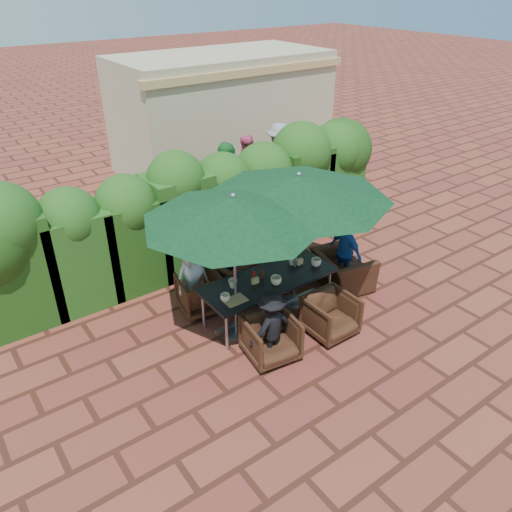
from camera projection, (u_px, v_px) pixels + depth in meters
ground at (273, 313)px, 8.64m from camera, size 80.00×80.00×0.00m
dining_table at (268, 282)px, 8.26m from camera, size 2.32×0.90×0.75m
umbrella_left at (233, 209)px, 7.09m from camera, size 2.72×2.72×2.46m
umbrella_right at (298, 187)px, 7.83m from camera, size 3.01×3.01×2.46m
chair_far_left at (200, 291)px, 8.58m from camera, size 0.83×0.79×0.74m
chair_far_mid at (234, 273)px, 9.02m from camera, size 0.96×0.92×0.83m
chair_far_right at (275, 257)px, 9.49m from camera, size 1.06×1.04×0.84m
chair_near_left at (271, 336)px, 7.50m from camera, size 0.83×0.80×0.76m
chair_near_right at (331, 314)px, 8.00m from camera, size 0.73×0.69×0.75m
chair_end_right at (343, 265)px, 9.20m from camera, size 0.87×1.14×0.90m
adult_far_left at (192, 277)px, 8.54m from camera, size 0.61×0.38×1.21m
adult_far_mid at (233, 260)px, 8.86m from camera, size 0.50×0.41×1.39m
adult_far_right at (271, 248)px, 9.41m from camera, size 0.64×0.45×1.24m
adult_near_left at (271, 326)px, 7.39m from camera, size 0.76×0.38×1.16m
adult_end_right at (346, 252)px, 9.19m from camera, size 0.41×0.79×1.32m
child_left at (219, 277)px, 8.89m from camera, size 0.34×0.30×0.84m
child_right at (258, 266)px, 9.32m from camera, size 0.31×0.27×0.74m
pedestrian_a at (227, 175)px, 12.20m from camera, size 1.63×0.99×1.65m
pedestrian_b at (246, 169)px, 12.53m from camera, size 0.93×0.76×1.68m
pedestrian_c at (279, 160)px, 12.84m from camera, size 1.29×1.16×1.87m
cup_a at (225, 298)px, 7.64m from camera, size 0.15×0.15×0.12m
cup_b at (233, 283)px, 7.96m from camera, size 0.15×0.15×0.14m
cup_c at (276, 280)px, 8.04m from camera, size 0.18×0.18×0.14m
cup_d at (292, 261)px, 8.59m from camera, size 0.15×0.15×0.14m
cup_e at (316, 262)px, 8.55m from camera, size 0.17×0.17×0.14m
ketchup_bottle at (254, 276)px, 8.13m from camera, size 0.04×0.04×0.17m
sauce_bottle at (262, 275)px, 8.17m from camera, size 0.04×0.04×0.17m
serving_tray at (235, 300)px, 7.67m from camera, size 0.35×0.25×0.02m
number_block_left at (255, 281)px, 8.07m from camera, size 0.12×0.06×0.10m
number_block_right at (300, 262)px, 8.60m from camera, size 0.12×0.06×0.10m
hedge_wall at (197, 200)px, 9.57m from camera, size 9.10×1.60×2.48m
building at (223, 111)px, 14.54m from camera, size 6.20×3.08×3.20m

